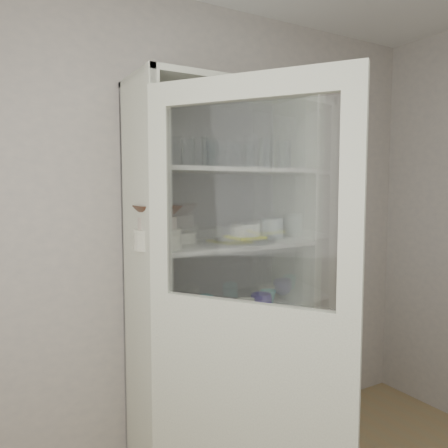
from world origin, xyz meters
TOP-DOWN VIEW (x-y plane):
  - wall_back at (0.00, 1.50)m, footprint 3.60×0.02m
  - pantry_cabinet at (0.20, 1.34)m, footprint 1.00×0.45m
  - cupboard_door at (-0.04, 0.68)m, footprint 0.55×0.76m
  - tumbler_0 at (-0.21, 1.13)m, footprint 0.09×0.09m
  - tumbler_1 at (0.04, 1.16)m, footprint 0.08×0.08m
  - tumbler_2 at (0.05, 1.13)m, footprint 0.08×0.08m
  - tumbler_3 at (0.04, 1.12)m, footprint 0.07×0.07m
  - tumbler_4 at (0.26, 1.13)m, footprint 0.07×0.07m
  - tumbler_5 at (0.35, 1.11)m, footprint 0.10×0.10m
  - tumbler_6 at (0.48, 1.12)m, footprint 0.09×0.09m
  - tumbler_7 at (-0.18, 1.30)m, footprint 0.09×0.09m
  - tumbler_8 at (-0.03, 1.24)m, footprint 0.09×0.09m
  - tumbler_9 at (0.17, 1.27)m, footprint 0.08×0.08m
  - goblet_0 at (-0.16, 1.39)m, footprint 0.07×0.07m
  - goblet_1 at (0.18, 1.37)m, footprint 0.07×0.07m
  - goblet_2 at (0.36, 1.38)m, footprint 0.07×0.07m
  - goblet_3 at (0.41, 1.36)m, footprint 0.07×0.07m
  - plate_stack_front at (-0.21, 1.21)m, footprint 0.23×0.23m
  - plate_stack_back at (-0.03, 1.40)m, footprint 0.21×0.21m
  - cream_bowl at (-0.21, 1.21)m, footprint 0.23×0.23m
  - terracotta_bowl at (-0.21, 1.21)m, footprint 0.25×0.25m
  - glass_platter at (0.31, 1.24)m, footprint 0.39×0.39m
  - yellow_trivet at (0.31, 1.24)m, footprint 0.18×0.18m
  - white_ramekin at (0.31, 1.24)m, footprint 0.19×0.19m
  - grey_bowl_stack at (0.53, 1.29)m, footprint 0.13×0.13m
  - mug_blue at (0.42, 1.23)m, footprint 0.14×0.14m
  - mug_teal at (0.52, 1.30)m, footprint 0.12×0.12m
  - mug_white at (0.28, 1.18)m, footprint 0.13×0.13m
  - teal_jar at (0.09, 1.29)m, footprint 0.09×0.09m
  - measuring_cups at (-0.16, 1.21)m, footprint 0.10×0.10m
  - white_canister at (-0.14, 1.28)m, footprint 0.14×0.14m
  - cream_dish at (-0.02, 1.26)m, footprint 0.23×0.23m
  - tin_box at (0.49, 1.24)m, footprint 0.22×0.17m

SIDE VIEW (x-z plane):
  - tin_box at x=0.49m, z-range 0.46..0.52m
  - cream_dish at x=-0.02m, z-range 0.46..0.53m
  - cupboard_door at x=-0.04m, z-range -0.13..1.87m
  - measuring_cups at x=-0.16m, z-range 0.86..0.90m
  - mug_teal at x=0.52m, z-range 0.86..0.95m
  - mug_white at x=0.28m, z-range 0.86..0.96m
  - mug_blue at x=0.42m, z-range 0.86..0.96m
  - teal_jar at x=0.09m, z-range 0.86..0.97m
  - white_canister at x=-0.14m, z-range 0.86..1.00m
  - pantry_cabinet at x=0.20m, z-range -0.11..1.99m
  - glass_platter at x=0.31m, z-range 1.26..1.28m
  - yellow_trivet at x=0.31m, z-range 1.28..1.29m
  - plate_stack_back at x=-0.03m, z-range 1.26..1.32m
  - wall_back at x=0.00m, z-range 0.00..2.60m
  - plate_stack_front at x=-0.21m, z-range 1.26..1.36m
  - grey_bowl_stack at x=0.53m, z-range 1.26..1.38m
  - white_ramekin at x=0.31m, z-range 1.29..1.36m
  - cream_bowl at x=-0.21m, z-range 1.36..1.42m
  - terracotta_bowl at x=-0.21m, z-range 1.42..1.47m
  - tumbler_4 at x=0.26m, z-range 1.66..1.78m
  - tumbler_9 at x=0.17m, z-range 1.66..1.79m
  - tumbler_3 at x=0.04m, z-range 1.66..1.79m
  - tumbler_2 at x=0.05m, z-range 1.66..1.79m
  - tumbler_7 at x=-0.18m, z-range 1.66..1.80m
  - tumbler_8 at x=-0.03m, z-range 1.66..1.80m
  - tumbler_0 at x=-0.21m, z-range 1.66..1.80m
  - tumbler_1 at x=0.04m, z-range 1.66..1.80m
  - tumbler_6 at x=0.48m, z-range 1.66..1.80m
  - goblet_1 at x=0.18m, z-range 1.66..1.81m
  - tumbler_5 at x=0.35m, z-range 1.66..1.81m
  - goblet_2 at x=0.36m, z-range 1.66..1.82m
  - goblet_0 at x=-0.16m, z-range 1.66..1.82m
  - goblet_3 at x=0.41m, z-range 1.66..1.83m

